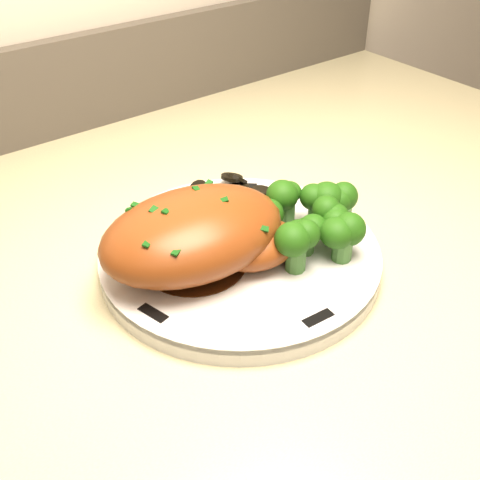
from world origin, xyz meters
TOP-DOWN VIEW (x-y plane):
  - plate at (0.66, 1.63)m, footprint 0.31×0.31m
  - rim_accent_0 at (0.73, 1.72)m, footprint 0.03×0.02m
  - rim_accent_1 at (0.60, 1.73)m, footprint 0.03×0.02m
  - rim_accent_2 at (0.55, 1.60)m, footprint 0.02×0.03m
  - rim_accent_3 at (0.65, 1.52)m, footprint 0.03×0.01m
  - rim_accent_4 at (0.76, 1.59)m, footprint 0.02×0.03m
  - gravy_pool at (0.61, 1.64)m, footprint 0.09×0.09m
  - chicken_breast at (0.62, 1.63)m, footprint 0.18×0.13m
  - mushroom_pile at (0.69, 1.69)m, footprint 0.09×0.07m
  - broccoli_florets at (0.72, 1.60)m, footprint 0.11×0.10m

SIDE VIEW (x-z plane):
  - plate at x=0.66m, z-range 0.88..0.90m
  - rim_accent_0 at x=0.73m, z-range 0.90..0.90m
  - rim_accent_1 at x=0.60m, z-range 0.90..0.90m
  - rim_accent_2 at x=0.55m, z-range 0.90..0.90m
  - rim_accent_3 at x=0.65m, z-range 0.90..0.90m
  - rim_accent_4 at x=0.76m, z-range 0.90..0.90m
  - gravy_pool at x=0.61m, z-range 0.90..0.90m
  - mushroom_pile at x=0.69m, z-range 0.89..0.92m
  - broccoli_florets at x=0.72m, z-range 0.90..0.94m
  - chicken_breast at x=0.62m, z-range 0.90..0.96m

